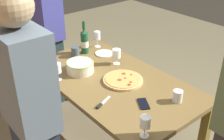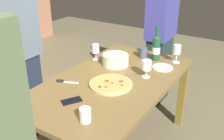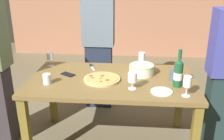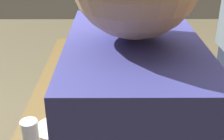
# 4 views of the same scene
# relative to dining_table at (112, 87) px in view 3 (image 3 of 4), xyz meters

# --- Properties ---
(dining_table) EXTENTS (1.60, 0.90, 0.75)m
(dining_table) POSITION_rel_dining_table_xyz_m (0.00, 0.00, 0.00)
(dining_table) COLOR brown
(dining_table) RESTS_ON ground
(pizza) EXTENTS (0.35, 0.35, 0.03)m
(pizza) POSITION_rel_dining_table_xyz_m (-0.09, -0.05, 0.11)
(pizza) COLOR tan
(pizza) RESTS_ON dining_table
(serving_bowl) EXTENTS (0.25, 0.25, 0.10)m
(serving_bowl) POSITION_rel_dining_table_xyz_m (0.29, 0.14, 0.15)
(serving_bowl) COLOR silver
(serving_bowl) RESTS_ON dining_table
(wine_bottle) EXTENTS (0.08, 0.08, 0.34)m
(wine_bottle) POSITION_rel_dining_table_xyz_m (0.60, -0.13, 0.22)
(wine_bottle) COLOR #184B2B
(wine_bottle) RESTS_ON dining_table
(wine_glass_near_pizza) EXTENTS (0.07, 0.07, 0.16)m
(wine_glass_near_pizza) POSITION_rel_dining_table_xyz_m (0.29, 0.37, 0.20)
(wine_glass_near_pizza) COLOR white
(wine_glass_near_pizza) RESTS_ON dining_table
(wine_glass_by_bottle) EXTENTS (0.07, 0.07, 0.18)m
(wine_glass_by_bottle) POSITION_rel_dining_table_xyz_m (0.64, -0.32, 0.22)
(wine_glass_by_bottle) COLOR white
(wine_glass_by_bottle) RESTS_ON dining_table
(wine_glass_far_left) EXTENTS (0.08, 0.08, 0.15)m
(wine_glass_far_left) POSITION_rel_dining_table_xyz_m (0.20, -0.22, 0.20)
(wine_glass_far_left) COLOR white
(wine_glass_far_left) RESTS_ON dining_table
(wine_glass_far_right) EXTENTS (0.07, 0.07, 0.15)m
(wine_glass_far_right) POSITION_rel_dining_table_xyz_m (-0.70, 0.30, 0.20)
(wine_glass_far_right) COLOR white
(wine_glass_far_right) RESTS_ON dining_table
(cup_amber) EXTENTS (0.08, 0.08, 0.10)m
(cup_amber) POSITION_rel_dining_table_xyz_m (0.59, 0.00, 0.15)
(cup_amber) COLOR #425361
(cup_amber) RESTS_ON dining_table
(cup_ceramic) EXTENTS (0.08, 0.08, 0.09)m
(cup_ceramic) POSITION_rel_dining_table_xyz_m (-0.59, -0.17, 0.14)
(cup_ceramic) COLOR white
(cup_ceramic) RESTS_ON dining_table
(side_plate) EXTENTS (0.19, 0.19, 0.01)m
(side_plate) POSITION_rel_dining_table_xyz_m (0.45, -0.27, 0.10)
(side_plate) COLOR white
(side_plate) RESTS_ON dining_table
(cell_phone) EXTENTS (0.16, 0.13, 0.01)m
(cell_phone) POSITION_rel_dining_table_xyz_m (-0.45, 0.06, 0.10)
(cell_phone) COLOR black
(cell_phone) RESTS_ON dining_table
(pizza_knife) EXTENTS (0.09, 0.18, 0.02)m
(pizza_knife) POSITION_rel_dining_table_xyz_m (-0.25, 0.31, 0.10)
(pizza_knife) COLOR silver
(pizza_knife) RESTS_ON dining_table
(person_guest_right) EXTENTS (0.39, 0.24, 1.73)m
(person_guest_right) POSITION_rel_dining_table_xyz_m (-0.24, 0.86, 0.23)
(person_guest_right) COLOR #1F273A
(person_guest_right) RESTS_ON ground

